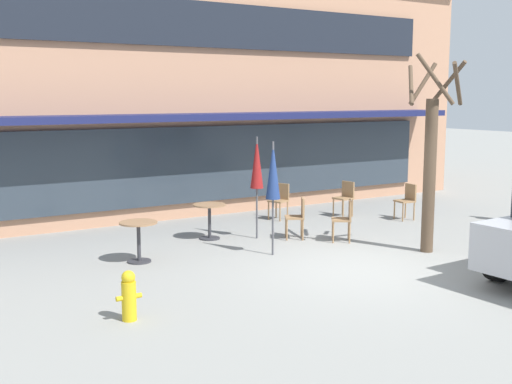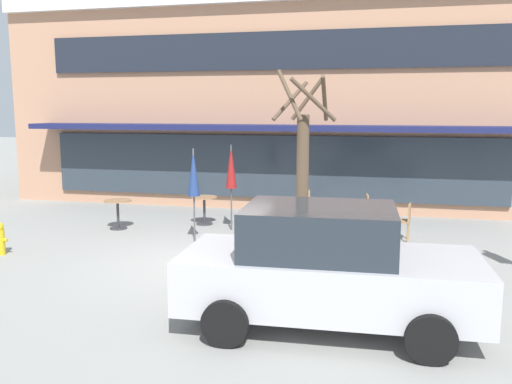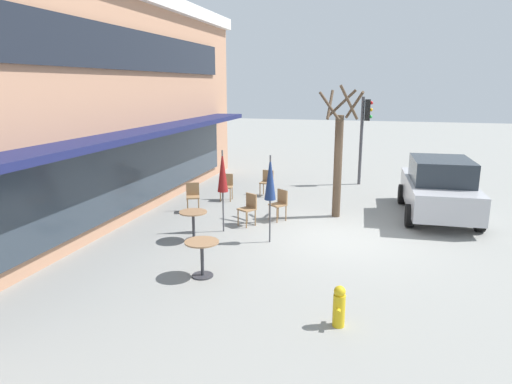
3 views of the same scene
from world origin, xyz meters
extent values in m
plane|color=gray|center=(0.00, 0.00, 0.00)|extent=(80.00, 80.00, 0.00)
cube|color=tan|center=(0.00, 10.00, 3.32)|extent=(17.42, 8.00, 6.64)
cube|color=#191E4C|center=(0.00, 5.45, 2.55)|extent=(14.81, 1.10, 0.16)
cube|color=#1E232D|center=(0.00, 5.94, 4.78)|extent=(13.94, 0.10, 1.10)
cube|color=#2D3842|center=(0.00, 5.94, 1.35)|extent=(13.94, 0.10, 1.90)
cylinder|color=#333338|center=(-3.20, 2.54, 0.01)|extent=(0.44, 0.44, 0.03)
cylinder|color=#333338|center=(-3.20, 2.54, 0.38)|extent=(0.07, 0.07, 0.70)
cylinder|color=#99704C|center=(-3.20, 2.54, 0.74)|extent=(0.70, 0.70, 0.03)
cylinder|color=#333338|center=(-1.19, 3.58, 0.01)|extent=(0.44, 0.44, 0.03)
cylinder|color=#333338|center=(-1.19, 3.58, 0.38)|extent=(0.07, 0.07, 0.70)
cylinder|color=#99704C|center=(-1.19, 3.58, 0.74)|extent=(0.70, 0.70, 0.03)
cylinder|color=#4C4C51|center=(-0.79, 1.70, 1.10)|extent=(0.04, 0.04, 2.20)
cone|color=navy|center=(-0.79, 1.70, 1.65)|extent=(0.28, 0.28, 1.10)
cylinder|color=#4C4C51|center=(-0.29, 3.10, 1.10)|extent=(0.04, 0.04, 2.20)
cone|color=maroon|center=(-0.29, 3.10, 1.65)|extent=(0.28, 0.28, 1.10)
cylinder|color=#9E754C|center=(3.75, 2.81, 0.23)|extent=(0.04, 0.04, 0.45)
cylinder|color=#9E754C|center=(3.79, 3.15, 0.23)|extent=(0.04, 0.04, 0.45)
cylinder|color=#9E754C|center=(4.09, 2.77, 0.23)|extent=(0.04, 0.04, 0.45)
cylinder|color=#9E754C|center=(4.13, 3.11, 0.23)|extent=(0.04, 0.04, 0.45)
cube|color=#9E754C|center=(3.94, 2.96, 0.47)|extent=(0.45, 0.45, 0.04)
cube|color=#9E754C|center=(4.12, 2.94, 0.69)|extent=(0.09, 0.40, 0.40)
cylinder|color=#9E754C|center=(0.15, 2.58, 0.23)|extent=(0.04, 0.04, 0.45)
cylinder|color=#9E754C|center=(0.32, 2.87, 0.23)|extent=(0.04, 0.04, 0.45)
cylinder|color=#9E754C|center=(0.44, 2.41, 0.23)|extent=(0.04, 0.04, 0.45)
cylinder|color=#9E754C|center=(0.61, 2.70, 0.23)|extent=(0.04, 0.04, 0.45)
cube|color=#9E754C|center=(0.38, 2.64, 0.47)|extent=(0.55, 0.55, 0.04)
cube|color=#9E754C|center=(0.53, 2.55, 0.69)|extent=(0.24, 0.36, 0.40)
cylinder|color=#9E754C|center=(0.84, 1.87, 0.23)|extent=(0.04, 0.04, 0.45)
cylinder|color=#9E754C|center=(1.04, 2.15, 0.23)|extent=(0.04, 0.04, 0.45)
cylinder|color=#9E754C|center=(1.11, 1.67, 0.23)|extent=(0.04, 0.04, 0.45)
cylinder|color=#9E754C|center=(1.31, 1.94, 0.23)|extent=(0.04, 0.04, 0.45)
cube|color=#9E754C|center=(1.07, 1.91, 0.47)|extent=(0.56, 0.56, 0.04)
cube|color=#9E754C|center=(1.22, 1.80, 0.69)|extent=(0.27, 0.35, 0.40)
cylinder|color=#9E754C|center=(2.78, 3.91, 0.23)|extent=(0.04, 0.04, 0.45)
cylinder|color=#9E754C|center=(2.73, 4.25, 0.23)|extent=(0.04, 0.04, 0.45)
cylinder|color=#9E754C|center=(3.11, 3.96, 0.23)|extent=(0.04, 0.04, 0.45)
cylinder|color=#9E754C|center=(3.07, 4.29, 0.23)|extent=(0.04, 0.04, 0.45)
cube|color=#9E754C|center=(2.92, 4.10, 0.47)|extent=(0.45, 0.45, 0.04)
cube|color=#9E754C|center=(3.10, 4.13, 0.69)|extent=(0.09, 0.40, 0.40)
cylinder|color=#9E754C|center=(1.20, 4.41, 0.23)|extent=(0.04, 0.04, 0.45)
cylinder|color=#9E754C|center=(1.06, 4.72, 0.23)|extent=(0.04, 0.04, 0.45)
cylinder|color=#9E754C|center=(1.51, 4.54, 0.23)|extent=(0.04, 0.04, 0.45)
cylinder|color=#9E754C|center=(1.37, 4.85, 0.23)|extent=(0.04, 0.04, 0.45)
cube|color=#9E754C|center=(1.28, 4.63, 0.47)|extent=(0.52, 0.52, 0.04)
cube|color=#9E754C|center=(1.45, 4.70, 0.69)|extent=(0.19, 0.38, 0.40)
cube|color=#B7B7BC|center=(2.78, -2.59, 0.70)|extent=(4.27, 1.97, 0.76)
cube|color=#232B33|center=(2.63, -2.60, 1.42)|extent=(2.16, 1.68, 0.68)
cylinder|color=black|center=(4.05, -1.64, 0.32)|extent=(0.65, 0.25, 0.64)
cylinder|color=black|center=(4.12, -3.44, 0.32)|extent=(0.65, 0.25, 0.64)
cylinder|color=black|center=(1.44, -1.75, 0.32)|extent=(0.65, 0.25, 0.64)
cylinder|color=black|center=(1.52, -3.55, 0.32)|extent=(0.65, 0.25, 0.64)
cylinder|color=brown|center=(1.95, 0.32, 1.50)|extent=(0.24, 0.24, 3.00)
cylinder|color=brown|center=(2.35, 0.32, 3.30)|extent=(0.09, 0.86, 0.85)
cylinder|color=brown|center=(1.98, 0.61, 3.29)|extent=(0.65, 0.14, 0.82)
cylinder|color=brown|center=(1.64, 0.59, 3.26)|extent=(0.64, 0.71, 0.79)
cylinder|color=brown|center=(1.73, 0.06, 3.36)|extent=(0.61, 0.55, 0.97)
cylinder|color=brown|center=(2.19, -0.06, 3.27)|extent=(0.84, 0.57, 0.81)
cylinder|color=#47474C|center=(6.77, -0.13, 1.70)|extent=(0.12, 0.12, 3.40)
cube|color=black|center=(6.77, -0.31, 2.90)|extent=(0.26, 0.20, 0.80)
sphere|color=red|center=(6.77, -0.44, 3.17)|extent=(0.13, 0.13, 0.13)
sphere|color=gold|center=(6.77, -0.44, 2.91)|extent=(0.13, 0.13, 0.13)
sphere|color=green|center=(6.77, -0.44, 2.65)|extent=(0.13, 0.13, 0.13)
cylinder|color=gold|center=(-4.47, -0.34, 0.28)|extent=(0.20, 0.20, 0.55)
sphere|color=gold|center=(-4.47, -0.34, 0.61)|extent=(0.19, 0.19, 0.19)
cylinder|color=gold|center=(-4.60, -0.34, 0.33)|extent=(0.10, 0.07, 0.07)
cylinder|color=gold|center=(-4.34, -0.34, 0.33)|extent=(0.10, 0.07, 0.07)
camera|label=1|loc=(-7.44, -8.44, 3.06)|focal=45.00mm
camera|label=2|loc=(3.47, -10.07, 3.14)|focal=38.00mm
camera|label=3|loc=(-11.35, -0.80, 3.85)|focal=32.00mm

